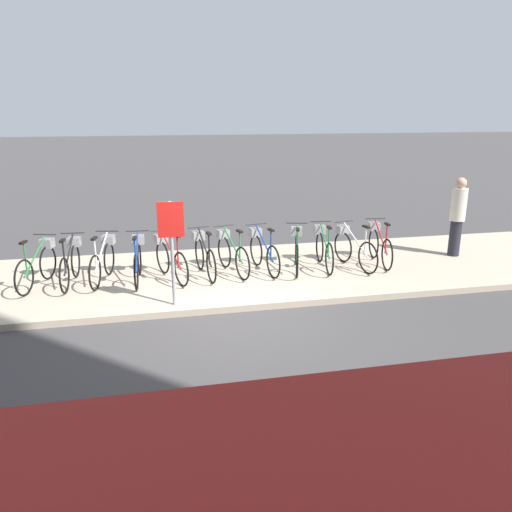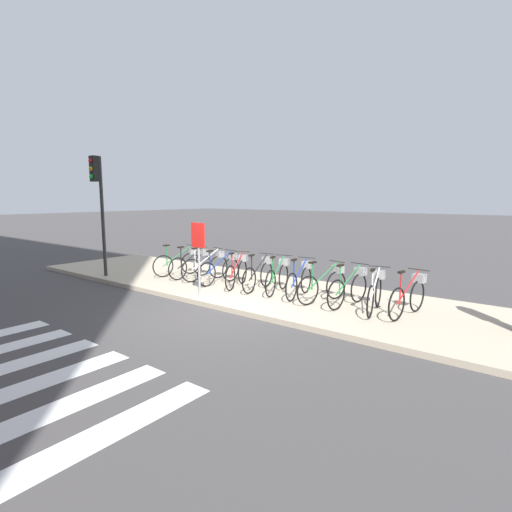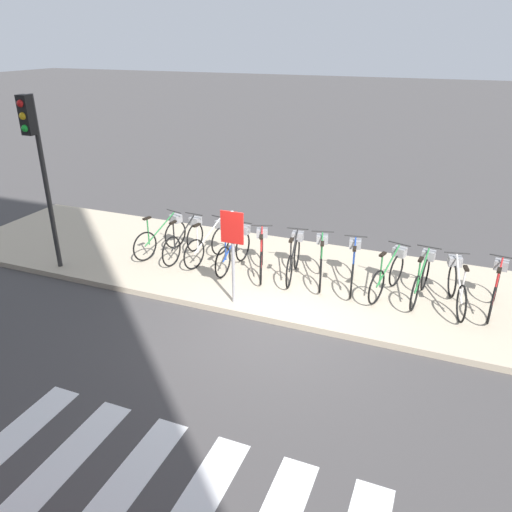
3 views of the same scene
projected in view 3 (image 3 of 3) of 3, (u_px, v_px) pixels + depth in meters
The scene contains 16 objects.
ground_plane at pixel (277, 325), 8.98m from camera, with size 120.00×120.00×0.00m, color #423F3F.
sidewalk at pixel (307, 279), 10.56m from camera, with size 16.92×3.79×0.12m.
parked_bicycle_0 at pixel (163, 235), 11.51m from camera, with size 0.59×1.56×0.99m.
parked_bicycle_1 at pixel (186, 239), 11.30m from camera, with size 0.46×1.61×0.99m.
parked_bicycle_2 at pixel (210, 242), 11.13m from camera, with size 0.51×1.58×0.99m.
parked_bicycle_3 at pixel (235, 248), 10.79m from camera, with size 0.46×1.61×0.99m.
parked_bicycle_4 at pixel (262, 253), 10.57m from camera, with size 0.67×1.53×0.99m.
parked_bicycle_5 at pixel (294, 256), 10.41m from camera, with size 0.46×1.60×0.99m.
parked_bicycle_6 at pixel (321, 260), 10.25m from camera, with size 0.56×1.57×0.99m.
parked_bicycle_7 at pixel (353, 265), 10.01m from camera, with size 0.46×1.60×0.99m.
parked_bicycle_8 at pixel (389, 272), 9.70m from camera, with size 0.58×1.56×0.99m.
parked_bicycle_9 at pixel (422, 277), 9.52m from camera, with size 0.46×1.61×0.99m.
parked_bicycle_10 at pixel (457, 284), 9.22m from camera, with size 0.50×1.59×0.99m.
parked_bicycle_11 at pixel (496, 288), 9.11m from camera, with size 0.46×1.60×0.99m.
traffic_light at pixel (36, 148), 9.86m from camera, with size 0.24×0.40×3.64m.
sign_post at pixel (233, 242), 9.01m from camera, with size 0.44×0.07×1.82m.
Camera 3 is at (2.54, -7.28, 4.77)m, focal length 35.00 mm.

